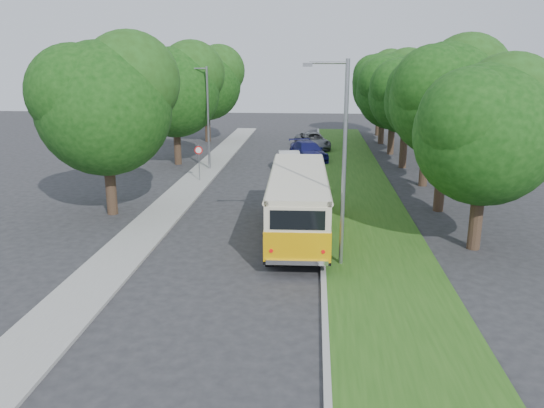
# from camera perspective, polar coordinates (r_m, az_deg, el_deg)

# --- Properties ---
(ground) EXTENTS (120.00, 120.00, 0.00)m
(ground) POSITION_cam_1_polar(r_m,az_deg,el_deg) (23.98, -3.24, -4.14)
(ground) COLOR #262628
(ground) RESTS_ON ground
(curb) EXTENTS (0.20, 70.00, 0.15)m
(curb) POSITION_cam_1_polar(r_m,az_deg,el_deg) (28.52, 5.30, -0.85)
(curb) COLOR gray
(curb) RESTS_ON ground
(grass_verge) EXTENTS (4.50, 70.00, 0.13)m
(grass_verge) POSITION_cam_1_polar(r_m,az_deg,el_deg) (28.66, 10.01, -0.96)
(grass_verge) COLOR #244F15
(grass_verge) RESTS_ON ground
(sidewalk) EXTENTS (2.20, 70.00, 0.12)m
(sidewalk) POSITION_cam_1_polar(r_m,az_deg,el_deg) (29.60, -11.18, -0.50)
(sidewalk) COLOR gray
(sidewalk) RESTS_ON ground
(treeline) EXTENTS (24.27, 41.91, 9.46)m
(treeline) POSITION_cam_1_polar(r_m,az_deg,el_deg) (40.45, 4.67, 12.34)
(treeline) COLOR #332319
(treeline) RESTS_ON ground
(lamppost_near) EXTENTS (1.71, 0.16, 8.00)m
(lamppost_near) POSITION_cam_1_polar(r_m,az_deg,el_deg) (20.25, 7.53, 4.93)
(lamppost_near) COLOR gray
(lamppost_near) RESTS_ON ground
(lamppost_far) EXTENTS (1.71, 0.16, 7.50)m
(lamppost_far) POSITION_cam_1_polar(r_m,az_deg,el_deg) (39.38, -7.04, 9.55)
(lamppost_far) COLOR gray
(lamppost_far) RESTS_ON ground
(warning_sign) EXTENTS (0.56, 0.10, 2.50)m
(warning_sign) POSITION_cam_1_polar(r_m,az_deg,el_deg) (35.77, -7.88, 5.06)
(warning_sign) COLOR gray
(warning_sign) RESTS_ON ground
(vintage_bus) EXTENTS (2.91, 10.33, 3.05)m
(vintage_bus) POSITION_cam_1_polar(r_m,az_deg,el_deg) (24.47, 2.82, 0.01)
(vintage_bus) COLOR #E5A407
(vintage_bus) RESTS_ON ground
(car_silver) EXTENTS (2.32, 3.90, 1.24)m
(car_silver) POSITION_cam_1_polar(r_m,az_deg,el_deg) (33.53, 4.21, 2.59)
(car_silver) COLOR silver
(car_silver) RESTS_ON ground
(car_white) EXTENTS (2.00, 4.54, 1.45)m
(car_white) POSITION_cam_1_polar(r_m,az_deg,el_deg) (39.07, 1.87, 4.59)
(car_white) COLOR silver
(car_white) RESTS_ON ground
(car_blue) EXTENTS (3.71, 5.63, 1.52)m
(car_blue) POSITION_cam_1_polar(r_m,az_deg,el_deg) (43.43, 3.91, 5.69)
(car_blue) COLOR navy
(car_blue) RESTS_ON ground
(car_grey) EXTENTS (3.65, 5.89, 1.52)m
(car_grey) POSITION_cam_1_polar(r_m,az_deg,el_deg) (48.95, 4.37, 6.77)
(car_grey) COLOR #55595D
(car_grey) RESTS_ON ground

